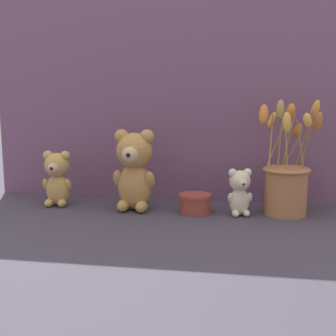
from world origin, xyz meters
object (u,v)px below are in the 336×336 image
Objects in this scene: teddy_bear_large at (134,168)px; flower_vase at (286,181)px; teddy_bear_medium at (57,177)px; teddy_bear_small at (240,191)px; decorative_tin_tall at (195,203)px.

teddy_bear_large is 0.43m from flower_vase.
teddy_bear_medium reaches higher than teddy_bear_small.
teddy_bear_small is 0.13m from flower_vase.
teddy_bear_small reaches higher than decorative_tin_tall.
teddy_bear_large is at bearing -177.28° from flower_vase.
teddy_bear_large is 2.52× the size of decorative_tin_tall.
flower_vase reaches higher than teddy_bear_medium.
decorative_tin_tall is (0.18, -0.00, -0.09)m from teddy_bear_large.
decorative_tin_tall is (-0.12, 0.01, -0.04)m from teddy_bear_small.
decorative_tin_tall is at bearing 175.58° from teddy_bear_small.
flower_vase is 0.26m from decorative_tin_tall.
teddy_bear_large is 0.20m from decorative_tin_tall.
teddy_bear_medium is at bearing 177.28° from teddy_bear_small.
teddy_bear_medium is at bearing -179.45° from flower_vase.
teddy_bear_small is (0.54, -0.03, -0.02)m from teddy_bear_medium.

